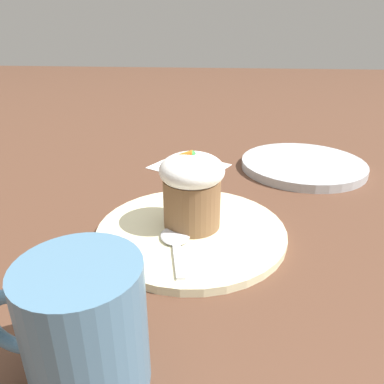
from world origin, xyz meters
TOP-DOWN VIEW (x-y plane):
  - ground_plane at (0.00, 0.00)m, footprint 4.00×4.00m
  - dessert_plate at (0.00, 0.00)m, footprint 0.25×0.25m
  - carrot_cake at (-0.00, -0.01)m, footprint 0.08×0.08m
  - spoon at (0.02, 0.04)m, footprint 0.05×0.11m
  - coffee_cup at (0.06, 0.23)m, footprint 0.13×0.09m
  - side_plate at (-0.19, -0.27)m, footprint 0.24×0.24m
  - paper_napkin at (0.03, -0.26)m, footprint 0.17×0.16m

SIDE VIEW (x-z plane):
  - ground_plane at x=0.00m, z-range 0.00..0.00m
  - paper_napkin at x=0.03m, z-range 0.00..0.00m
  - dessert_plate at x=0.00m, z-range 0.00..0.01m
  - side_plate at x=-0.19m, z-range 0.00..0.02m
  - spoon at x=0.02m, z-range 0.01..0.02m
  - coffee_cup at x=0.06m, z-range 0.00..0.11m
  - carrot_cake at x=0.00m, z-range 0.01..0.12m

